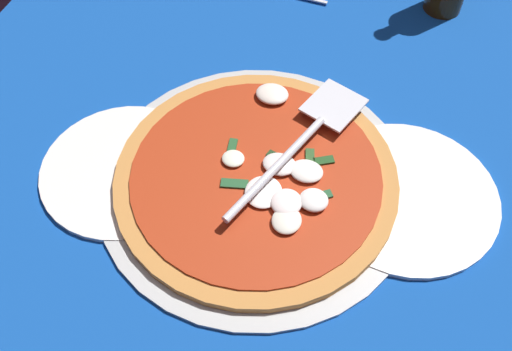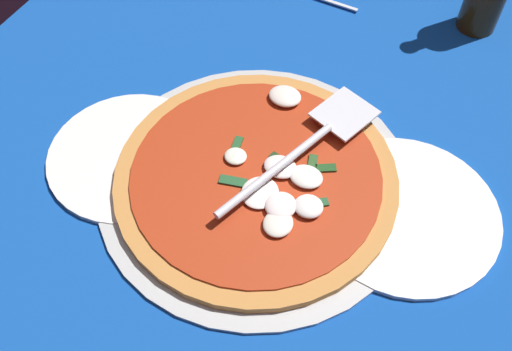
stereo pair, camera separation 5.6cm
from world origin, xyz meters
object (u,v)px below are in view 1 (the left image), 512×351
pizza (258,176)px  pizza_server (300,139)px  dinner_plate_left (405,196)px  dinner_plate_right (124,170)px

pizza → pizza_server: (-3.74, -5.50, 2.29)cm
dinner_plate_left → pizza: (17.94, 3.58, 1.11)cm
dinner_plate_left → pizza: 18.32cm
dinner_plate_right → pizza: 17.12cm
dinner_plate_right → pizza_server: 22.60cm
dinner_plate_left → pizza_server: (14.20, -1.91, 3.40)cm
dinner_plate_left → dinner_plate_right: size_ratio=1.08×
dinner_plate_right → pizza: size_ratio=0.60×
dinner_plate_right → pizza: (-16.72, -3.49, 1.11)cm
dinner_plate_right → pizza: pizza is taller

